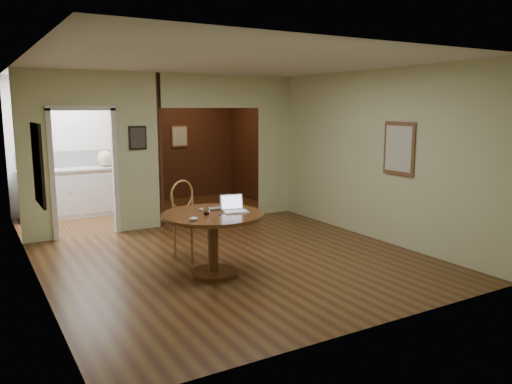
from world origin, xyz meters
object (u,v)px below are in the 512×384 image
chair (188,215)px  open_laptop (234,207)px  dining_table (213,229)px  closed_laptop (214,209)px

chair → open_laptop: (0.26, -0.90, 0.25)m
dining_table → chair: bearing=88.6°
chair → closed_laptop: 0.75m
dining_table → open_laptop: open_laptop is taller
dining_table → closed_laptop: bearing=60.0°
closed_laptop → chair: bearing=97.7°
dining_table → chair: size_ratio=1.16×
open_laptop → dining_table: bearing=-173.4°
chair → closed_laptop: chair is taller
open_laptop → closed_laptop: size_ratio=1.02×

